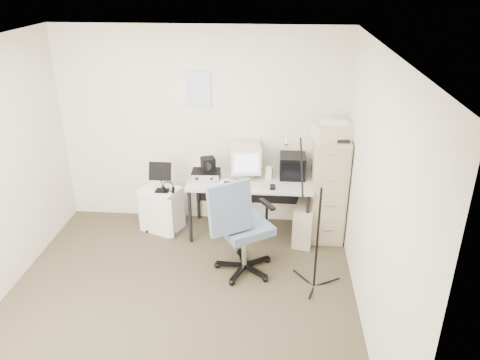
# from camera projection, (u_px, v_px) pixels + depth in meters

# --- Properties ---
(floor) EXTENTS (3.60, 3.60, 0.01)m
(floor) POSITION_uv_depth(u_px,v_px,m) (178.00, 303.00, 4.72)
(floor) COLOR #332C21
(floor) RESTS_ON ground
(ceiling) EXTENTS (3.60, 3.60, 0.01)m
(ceiling) POSITION_uv_depth(u_px,v_px,m) (161.00, 49.00, 3.68)
(ceiling) COLOR white
(ceiling) RESTS_ON ground
(wall_back) EXTENTS (3.60, 0.02, 2.50)m
(wall_back) POSITION_uv_depth(u_px,v_px,m) (202.00, 128.00, 5.83)
(wall_back) COLOR silver
(wall_back) RESTS_ON ground
(wall_front) EXTENTS (3.60, 0.02, 2.50)m
(wall_front) POSITION_uv_depth(u_px,v_px,m) (99.00, 334.00, 2.57)
(wall_front) COLOR silver
(wall_front) RESTS_ON ground
(wall_right) EXTENTS (0.02, 3.60, 2.50)m
(wall_right) POSITION_uv_depth(u_px,v_px,m) (374.00, 199.00, 4.07)
(wall_right) COLOR silver
(wall_right) RESTS_ON ground
(wall_calendar) EXTENTS (0.30, 0.02, 0.44)m
(wall_calendar) POSITION_uv_depth(u_px,v_px,m) (199.00, 89.00, 5.62)
(wall_calendar) COLOR white
(wall_calendar) RESTS_ON wall_back
(filing_cabinet) EXTENTS (0.40, 0.60, 1.30)m
(filing_cabinet) POSITION_uv_depth(u_px,v_px,m) (328.00, 187.00, 5.67)
(filing_cabinet) COLOR tan
(filing_cabinet) RESTS_ON floor
(printer) EXTENTS (0.52, 0.42, 0.18)m
(printer) POSITION_uv_depth(u_px,v_px,m) (334.00, 131.00, 5.30)
(printer) COLOR beige
(printer) RESTS_ON filing_cabinet
(desk) EXTENTS (1.50, 0.70, 0.73)m
(desk) POSITION_uv_depth(u_px,v_px,m) (250.00, 206.00, 5.84)
(desk) COLOR #AEADA4
(desk) RESTS_ON floor
(crt_monitor) EXTENTS (0.42, 0.43, 0.40)m
(crt_monitor) POSITION_uv_depth(u_px,v_px,m) (245.00, 161.00, 5.71)
(crt_monitor) COLOR beige
(crt_monitor) RESTS_ON desk
(crt_tv) EXTENTS (0.31, 0.33, 0.28)m
(crt_tv) POSITION_uv_depth(u_px,v_px,m) (292.00, 166.00, 5.71)
(crt_tv) COLOR black
(crt_tv) RESTS_ON desk
(desk_speaker) EXTENTS (0.09, 0.09, 0.15)m
(desk_speaker) POSITION_uv_depth(u_px,v_px,m) (269.00, 173.00, 5.70)
(desk_speaker) COLOR beige
(desk_speaker) RESTS_ON desk
(keyboard) EXTENTS (0.46, 0.22, 0.02)m
(keyboard) POSITION_uv_depth(u_px,v_px,m) (243.00, 186.00, 5.49)
(keyboard) COLOR beige
(keyboard) RESTS_ON desk
(mouse) EXTENTS (0.07, 0.11, 0.03)m
(mouse) POSITION_uv_depth(u_px,v_px,m) (273.00, 187.00, 5.46)
(mouse) COLOR black
(mouse) RESTS_ON desk
(radio_receiver) EXTENTS (0.35, 0.26, 0.10)m
(radio_receiver) POSITION_uv_depth(u_px,v_px,m) (206.00, 175.00, 5.70)
(radio_receiver) COLOR black
(radio_receiver) RESTS_ON desk
(radio_speaker) EXTENTS (0.21, 0.20, 0.16)m
(radio_speaker) POSITION_uv_depth(u_px,v_px,m) (208.00, 164.00, 5.67)
(radio_speaker) COLOR black
(radio_speaker) RESTS_ON radio_receiver
(papers) EXTENTS (0.21, 0.28, 0.02)m
(papers) POSITION_uv_depth(u_px,v_px,m) (227.00, 185.00, 5.53)
(papers) COLOR white
(papers) RESTS_ON desk
(pc_tower) EXTENTS (0.31, 0.54, 0.47)m
(pc_tower) POSITION_uv_depth(u_px,v_px,m) (304.00, 223.00, 5.71)
(pc_tower) COLOR beige
(pc_tower) RESTS_ON floor
(office_chair) EXTENTS (0.91, 0.91, 1.15)m
(office_chair) POSITION_uv_depth(u_px,v_px,m) (245.00, 225.00, 4.99)
(office_chair) COLOR slate
(office_chair) RESTS_ON floor
(side_cart) EXTENTS (0.56, 0.51, 0.57)m
(side_cart) POSITION_uv_depth(u_px,v_px,m) (162.00, 209.00, 5.95)
(side_cart) COLOR white
(side_cart) RESTS_ON floor
(music_stand) EXTENTS (0.30, 0.20, 0.40)m
(music_stand) POSITION_uv_depth(u_px,v_px,m) (161.00, 176.00, 5.69)
(music_stand) COLOR black
(music_stand) RESTS_ON side_cart
(headphones) EXTENTS (0.19, 0.19, 0.03)m
(headphones) POSITION_uv_depth(u_px,v_px,m) (168.00, 189.00, 5.71)
(headphones) COLOR black
(headphones) RESTS_ON side_cart
(mic_stand) EXTENTS (0.02, 0.02, 1.51)m
(mic_stand) POSITION_uv_depth(u_px,v_px,m) (319.00, 224.00, 4.66)
(mic_stand) COLOR black
(mic_stand) RESTS_ON floor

